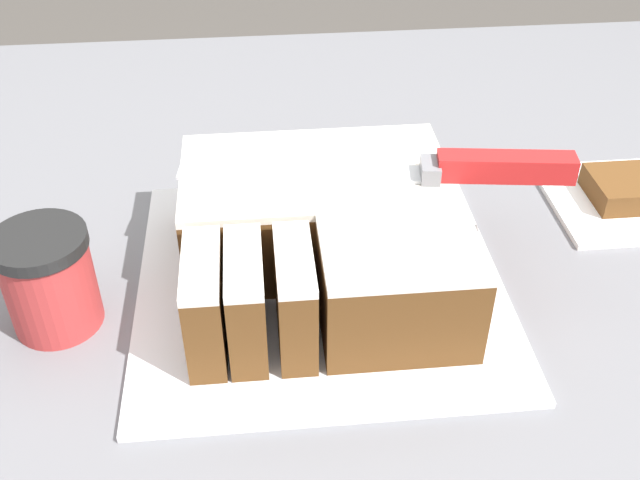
{
  "coord_description": "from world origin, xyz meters",
  "views": [
    {
      "loc": [
        0.01,
        -0.53,
        1.33
      ],
      "look_at": [
        0.06,
        -0.02,
        0.94
      ],
      "focal_mm": 42.0,
      "sensor_mm": 36.0,
      "label": 1
    }
  ],
  "objects": [
    {
      "name": "paper_napkin",
      "position": [
        0.38,
        0.07,
        0.89
      ],
      "size": [
        0.15,
        0.15,
        0.01
      ],
      "color": "white",
      "rests_on": "countertop"
    },
    {
      "name": "coffee_cup",
      "position": [
        -0.16,
        -0.05,
        0.94
      ],
      "size": [
        0.08,
        0.08,
        0.09
      ],
      "color": "#B23333",
      "rests_on": "countertop"
    },
    {
      "name": "knife",
      "position": [
        0.18,
        -0.0,
        0.99
      ],
      "size": [
        0.34,
        0.07,
        0.02
      ],
      "rotation": [
        0.0,
        0.0,
        3.01
      ],
      "color": "silver",
      "rests_on": "cake"
    },
    {
      "name": "brownie",
      "position": [
        0.38,
        0.07,
        0.91
      ],
      "size": [
        0.07,
        0.07,
        0.02
      ],
      "color": "brown",
      "rests_on": "paper_napkin"
    },
    {
      "name": "cake",
      "position": [
        0.07,
        -0.02,
        0.94
      ],
      "size": [
        0.23,
        0.23,
        0.09
      ],
      "color": "brown",
      "rests_on": "cake_board"
    },
    {
      "name": "cake_board",
      "position": [
        0.06,
        -0.02,
        0.89
      ],
      "size": [
        0.32,
        0.32,
        0.01
      ],
      "color": "silver",
      "rests_on": "countertop"
    }
  ]
}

